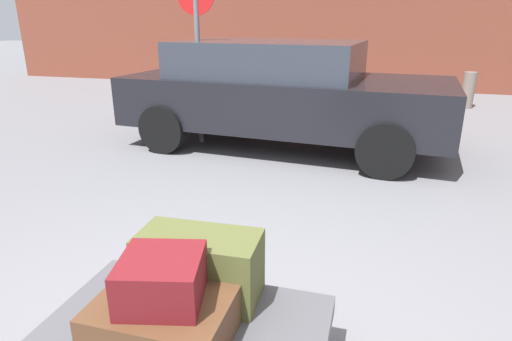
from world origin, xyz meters
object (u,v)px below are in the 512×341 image
at_px(no_parking_sign, 198,43).
at_px(suitcase_brown_rear_right, 165,318).
at_px(bollard_kerb_near, 468,90).
at_px(duffel_bag_olive_front_left, 200,266).
at_px(duffel_bag_maroon_topmost_pile, 162,279).
at_px(parked_car, 281,92).
at_px(luggage_cart, 188,333).

bearing_deg(no_parking_sign, suitcase_brown_rear_right, -69.34).
bearing_deg(suitcase_brown_rear_right, no_parking_sign, 110.90).
xyz_separation_m(bollard_kerb_near, no_parking_sign, (-4.15, -3.83, 1.03)).
xyz_separation_m(suitcase_brown_rear_right, duffel_bag_olive_front_left, (0.03, 0.34, 0.07)).
xyz_separation_m(duffel_bag_olive_front_left, no_parking_sign, (-1.62, 3.90, 0.88)).
distance_m(suitcase_brown_rear_right, duffel_bag_maroon_topmost_pile, 0.20).
bearing_deg(suitcase_brown_rear_right, duffel_bag_maroon_topmost_pile, 0.00).
height_order(duffel_bag_olive_front_left, duffel_bag_maroon_topmost_pile, duffel_bag_maroon_topmost_pile).
distance_m(suitcase_brown_rear_right, no_parking_sign, 4.62).
height_order(duffel_bag_olive_front_left, parked_car, parked_car).
bearing_deg(duffel_bag_olive_front_left, parked_car, 94.85).
relative_size(luggage_cart, bollard_kerb_near, 1.84).
height_order(luggage_cart, parked_car, parked_car).
bearing_deg(duffel_bag_maroon_topmost_pile, suitcase_brown_rear_right, 0.00).
bearing_deg(no_parking_sign, parked_car, 6.36).
bearing_deg(suitcase_brown_rear_right, duffel_bag_olive_front_left, 85.73).
distance_m(duffel_bag_olive_front_left, parked_car, 4.06).
xyz_separation_m(duffel_bag_maroon_topmost_pile, no_parking_sign, (-1.60, 4.23, 0.75)).
bearing_deg(luggage_cart, suitcase_brown_rear_right, -109.14).
bearing_deg(no_parking_sign, bollard_kerb_near, 42.73).
distance_m(luggage_cart, no_parking_sign, 4.56).
bearing_deg(parked_car, no_parking_sign, -173.64).
relative_size(suitcase_brown_rear_right, parked_car, 0.13).
bearing_deg(parked_car, bollard_kerb_near, 50.96).
relative_size(duffel_bag_maroon_topmost_pile, parked_car, 0.08).
bearing_deg(parked_car, luggage_cart, -83.30).
bearing_deg(bollard_kerb_near, no_parking_sign, -137.27).
distance_m(duffel_bag_olive_front_left, bollard_kerb_near, 8.13).
xyz_separation_m(duffel_bag_maroon_topmost_pile, bollard_kerb_near, (2.55, 8.07, -0.29)).
relative_size(duffel_bag_olive_front_left, no_parking_sign, 0.27).
bearing_deg(duffel_bag_olive_front_left, duffel_bag_maroon_topmost_pile, -96.47).
xyz_separation_m(suitcase_brown_rear_right, no_parking_sign, (-1.60, 4.23, 0.95)).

